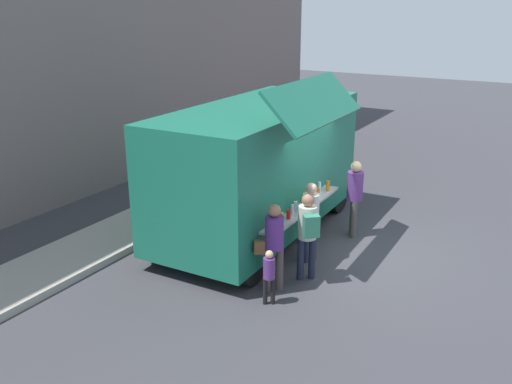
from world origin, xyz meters
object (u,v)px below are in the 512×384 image
(trash_bin, at_px, (258,159))
(customer_extra_browsing, at_px, (355,192))
(customer_mid_with_backpack, at_px, (308,229))
(customer_front_ordering, at_px, (310,215))
(child_near_queue, at_px, (269,272))
(food_truck_main, at_px, (259,166))
(customer_rear_waiting, at_px, (273,240))

(trash_bin, xyz_separation_m, customer_extra_browsing, (-3.01, -4.22, 0.56))
(trash_bin, distance_m, customer_mid_with_backpack, 6.94)
(customer_front_ordering, relative_size, child_near_queue, 1.63)
(food_truck_main, height_order, child_near_queue, food_truck_main)
(customer_extra_browsing, bearing_deg, customer_mid_with_backpack, 64.32)
(food_truck_main, distance_m, customer_mid_with_backpack, 2.49)
(trash_bin, relative_size, customer_extra_browsing, 0.55)
(trash_bin, bearing_deg, customer_mid_with_backpack, -142.34)
(customer_front_ordering, xyz_separation_m, customer_mid_with_backpack, (-0.79, -0.31, 0.05))
(trash_bin, bearing_deg, food_truck_main, -149.65)
(trash_bin, relative_size, customer_front_ordering, 0.58)
(customer_mid_with_backpack, xyz_separation_m, child_near_queue, (-1.16, 0.18, -0.44))
(customer_extra_browsing, bearing_deg, customer_rear_waiting, 57.57)
(customer_mid_with_backpack, distance_m, child_near_queue, 1.25)
(customer_front_ordering, distance_m, child_near_queue, 1.99)
(trash_bin, distance_m, customer_extra_browsing, 5.22)
(trash_bin, distance_m, customer_rear_waiting, 7.27)
(food_truck_main, xyz_separation_m, customer_rear_waiting, (-2.17, -1.54, -0.61))
(customer_rear_waiting, height_order, child_near_queue, customer_rear_waiting)
(food_truck_main, height_order, customer_front_ordering, food_truck_main)
(trash_bin, height_order, child_near_queue, child_near_queue)
(customer_front_ordering, height_order, customer_extra_browsing, customer_extra_browsing)
(customer_front_ordering, xyz_separation_m, child_near_queue, (-1.95, -0.13, -0.38))
(child_near_queue, bearing_deg, trash_bin, -1.87)
(customer_extra_browsing, bearing_deg, trash_bin, -61.34)
(trash_bin, relative_size, customer_rear_waiting, 0.58)
(food_truck_main, distance_m, customer_extra_browsing, 2.20)
(customer_front_ordering, relative_size, customer_extra_browsing, 0.95)
(trash_bin, relative_size, customer_mid_with_backpack, 0.56)
(trash_bin, distance_m, customer_front_ordering, 6.13)
(customer_mid_with_backpack, height_order, customer_extra_browsing, customer_extra_browsing)
(child_near_queue, bearing_deg, food_truck_main, -0.36)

